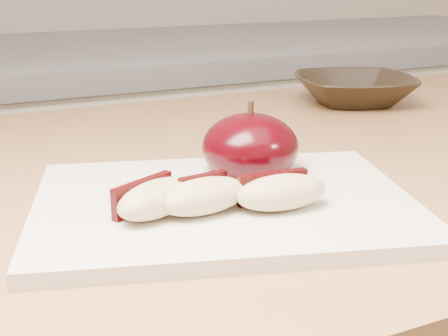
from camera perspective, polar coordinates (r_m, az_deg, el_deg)
name	(u,v)px	position (r m, az deg, el deg)	size (l,w,h in m)	color
back_cabinet	(92,261)	(1.42, -11.95, -8.33)	(2.40, 0.62, 0.94)	silver
cutting_board	(224,204)	(0.51, 0.00, -3.35)	(0.30, 0.22, 0.01)	beige
apple_half	(250,147)	(0.56, 2.41, 1.90)	(0.10, 0.10, 0.07)	black
apple_wedge_a	(156,198)	(0.47, -6.28, -2.75)	(0.08, 0.06, 0.03)	tan
apple_wedge_b	(202,196)	(0.47, -1.99, -2.54)	(0.08, 0.04, 0.03)	tan
apple_wedge_c	(280,192)	(0.48, 5.18, -2.17)	(0.08, 0.04, 0.03)	tan
bowl	(354,89)	(0.92, 11.81, 7.04)	(0.17, 0.17, 0.04)	black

